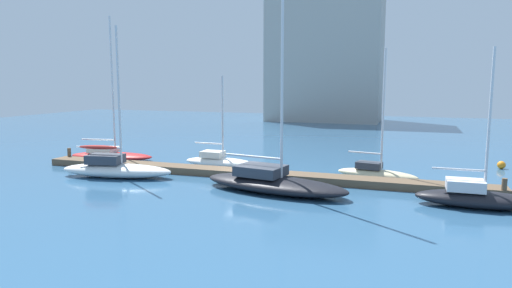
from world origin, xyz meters
TOP-DOWN VIEW (x-y plane):
  - ground_plane at (0.00, 0.00)m, footprint 120.00×120.00m
  - dock_pier at (0.00, 0.00)m, footprint 31.40×1.62m
  - dock_piling_near_end at (-15.30, 0.66)m, footprint 0.28×0.28m
  - dock_piling_far_end at (15.30, -0.66)m, footprint 0.28×0.28m
  - sailboat_0 at (-12.89, 2.65)m, footprint 7.30×3.35m
  - sailboat_1 at (-8.34, -2.90)m, footprint 7.92×3.33m
  - sailboat_2 at (-3.26, 2.82)m, footprint 5.58×1.86m
  - sailboat_3 at (2.87, -3.28)m, footprint 9.37×4.54m
  - sailboat_4 at (8.29, 2.16)m, footprint 5.50×2.51m
  - sailboat_5 at (13.63, -3.01)m, footprint 6.04×1.98m
  - mooring_buoy_orange at (16.77, 8.95)m, footprint 0.58×0.58m
  - harbor_building_distant at (-3.46, 46.49)m, footprint 17.96×10.31m

SIDE VIEW (x-z plane):
  - ground_plane at x=0.00m, z-range 0.00..0.00m
  - dock_pier at x=0.00m, z-range 0.00..0.49m
  - mooring_buoy_orange at x=16.77m, z-range 0.00..0.58m
  - sailboat_2 at x=-3.26m, z-range -2.94..3.89m
  - sailboat_0 at x=-12.89m, z-range -5.27..6.25m
  - sailboat_4 at x=8.29m, z-range -3.73..4.74m
  - sailboat_5 at x=13.63m, z-range -3.47..4.59m
  - dock_piling_near_end at x=-15.30m, z-range 0.00..1.15m
  - dock_piling_far_end at x=15.30m, z-range 0.00..1.15m
  - sailboat_3 at x=2.87m, z-range -6.77..8.03m
  - sailboat_1 at x=-8.34m, z-range -4.35..5.62m
  - harbor_building_distant at x=-3.46m, z-range 0.00..20.42m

